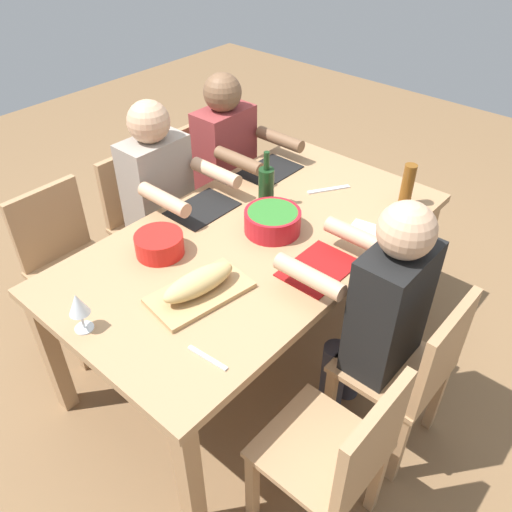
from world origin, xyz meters
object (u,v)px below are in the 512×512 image
chair_near_center (146,217)px  bread_loaf (199,282)px  serving_bowl_greens (273,220)px  serving_bowl_fruit (159,243)px  wine_glass (78,306)px  wine_bottle (266,186)px  diner_near_left (230,161)px  napkin_stack (364,232)px  diner_far_center (379,309)px  dining_table (256,250)px  chair_near_right (68,259)px  chair_far_right (340,456)px  diner_near_center (163,196)px  chair_far_center (411,368)px  beer_bottle (407,186)px  cutting_board (200,293)px  chair_near_left (210,183)px

chair_near_center → bread_loaf: (0.44, 0.92, 0.32)m
serving_bowl_greens → serving_bowl_fruit: bearing=-29.9°
bread_loaf → wine_glass: 0.45m
chair_near_center → wine_bottle: wine_bottle is taller
diner_near_left → napkin_stack: (0.17, 1.00, 0.05)m
diner_far_center → napkin_stack: (-0.34, -0.29, 0.05)m
diner_far_center → wine_bottle: size_ratio=4.14×
chair_near_center → serving_bowl_greens: chair_near_center is taller
chair_near_center → bread_loaf: same height
diner_near_left → serving_bowl_fruit: (0.87, 0.41, 0.10)m
diner_far_center → napkin_stack: diner_far_center is taller
chair_near_center → wine_glass: wine_glass is taller
dining_table → chair_near_right: 0.99m
diner_near_left → chair_far_right: bearing=55.3°
diner_near_center → chair_far_center: bearing=90.0°
serving_bowl_greens → diner_near_left: bearing=-122.3°
wine_bottle → napkin_stack: (-0.11, 0.50, -0.10)m
diner_near_left → napkin_stack: diner_near_left is taller
diner_far_center → chair_near_right: bearing=-70.9°
dining_table → wine_glass: (0.85, -0.09, 0.19)m
serving_bowl_fruit → beer_bottle: size_ratio=0.96×
chair_near_right → beer_bottle: bearing=134.8°
diner_near_center → chair_near_right: bearing=-19.8°
chair_far_center → chair_far_right: same height
diner_near_left → cutting_board: size_ratio=3.00×
serving_bowl_fruit → chair_near_left: bearing=-145.7°
wine_bottle → napkin_stack: bearing=102.2°
napkin_stack → chair_far_right: bearing=29.0°
chair_near_center → diner_far_center: 1.49m
chair_far_center → serving_bowl_fruit: chair_far_center is taller
chair_far_right → diner_near_left: bearing=-124.7°
dining_table → serving_bowl_greens: serving_bowl_greens is taller
chair_near_left → beer_bottle: (-0.17, 1.20, 0.37)m
napkin_stack → serving_bowl_greens: bearing=-52.9°
diner_near_left → wine_bottle: bearing=61.2°
serving_bowl_fruit → bread_loaf: bread_loaf is taller
serving_bowl_fruit → bread_loaf: bearing=76.9°
chair_near_left → serving_bowl_fruit: bearing=34.3°
chair_far_right → napkin_stack: size_ratio=6.07×
napkin_stack → chair_near_right: bearing=-54.5°
dining_table → diner_far_center: diner_far_center is taller
serving_bowl_greens → wine_bottle: bearing=-131.9°
wine_bottle → diner_near_center: bearing=-65.6°
diner_near_center → serving_bowl_greens: 0.68m
diner_far_center → chair_near_left: 1.58m
diner_near_center → bread_loaf: (0.44, 0.74, 0.11)m
chair_near_center → chair_far_center: size_ratio=1.00×
wine_bottle → wine_glass: (1.08, 0.04, 0.01)m
diner_near_left → beer_bottle: 1.04m
chair_far_center → bread_loaf: bearing=-59.2°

